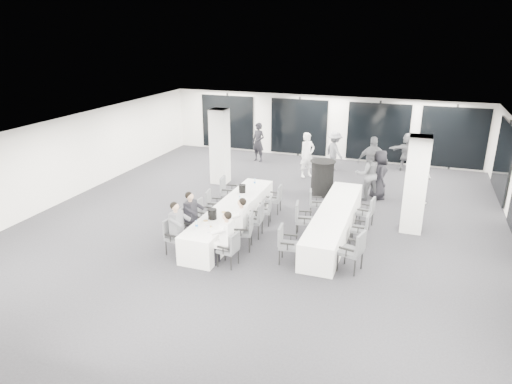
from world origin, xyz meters
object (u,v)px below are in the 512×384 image
at_px(banquet_table_main, 232,217).
at_px(chair_side_left_mid, 302,217).
at_px(chair_main_left_far, 227,190).
at_px(standing_guest_c, 335,148).
at_px(cocktail_table, 322,178).
at_px(chair_side_right_near, 354,249).
at_px(ice_bucket_far, 242,189).
at_px(standing_guest_h, 420,173).
at_px(chair_main_left_mid, 203,212).
at_px(standing_guest_f, 407,149).
at_px(chair_side_left_far, 314,202).
at_px(chair_side_right_mid, 362,227).
at_px(banquet_table_side, 334,222).
at_px(chair_main_right_mid, 256,218).
at_px(ice_bucket_near, 212,214).
at_px(standing_guest_e, 379,171).
at_px(standing_guest_b, 368,170).
at_px(chair_main_right_near, 231,247).
at_px(chair_main_right_second, 246,229).
at_px(chair_side_left_near, 286,242).
at_px(standing_guest_a, 307,152).
at_px(chair_main_left_fourth, 212,203).
at_px(standing_guest_d, 373,158).
at_px(chair_main_right_fourth, 266,209).
at_px(chair_main_left_second, 188,222).
at_px(standing_guest_g, 258,140).
at_px(chair_main_left_near, 174,234).
at_px(chair_main_right_far, 276,197).
at_px(chair_side_right_far, 368,210).

relative_size(banquet_table_main, chair_side_left_mid, 5.04).
height_order(chair_main_left_far, standing_guest_c, standing_guest_c).
distance_m(cocktail_table, chair_side_right_near, 5.42).
bearing_deg(ice_bucket_far, standing_guest_h, 31.29).
bearing_deg(cocktail_table, chair_main_left_far, -141.31).
relative_size(chair_main_left_mid, standing_guest_f, 0.49).
bearing_deg(chair_side_left_far, chair_side_right_mid, 34.40).
height_order(banquet_table_side, chair_side_left_far, chair_side_left_far).
xyz_separation_m(chair_main_right_mid, ice_bucket_near, (-0.93, -0.88, 0.33)).
height_order(chair_main_left_far, standing_guest_e, standing_guest_e).
relative_size(chair_main_right_mid, standing_guest_b, 0.48).
relative_size(cocktail_table, standing_guest_c, 0.68).
distance_m(chair_main_right_near, chair_side_left_far, 4.01).
bearing_deg(chair_main_right_second, chair_side_left_near, -119.49).
bearing_deg(standing_guest_a, standing_guest_e, -77.98).
height_order(chair_main_left_fourth, standing_guest_d, standing_guest_d).
distance_m(chair_main_right_fourth, chair_side_left_near, 2.41).
bearing_deg(chair_side_left_mid, chair_side_left_near, -9.99).
xyz_separation_m(chair_main_left_second, chair_main_left_fourth, (0.00, 1.59, -0.02)).
relative_size(standing_guest_b, ice_bucket_far, 8.27).
distance_m(cocktail_table, chair_main_left_second, 5.60).
relative_size(chair_main_left_fourth, chair_side_left_mid, 0.93).
relative_size(chair_main_left_fourth, standing_guest_d, 0.43).
xyz_separation_m(banquet_table_side, standing_guest_g, (-4.56, 6.52, 0.59)).
bearing_deg(ice_bucket_far, chair_side_left_mid, -22.48).
bearing_deg(chair_main_left_second, chair_side_left_near, 87.79).
bearing_deg(chair_side_right_near, cocktail_table, 34.33).
bearing_deg(standing_guest_b, chair_main_left_near, 23.55).
height_order(chair_main_right_fourth, chair_main_right_far, chair_main_right_far).
height_order(chair_main_left_fourth, chair_side_right_mid, chair_main_left_fourth).
relative_size(standing_guest_d, ice_bucket_near, 7.74).
relative_size(banquet_table_side, chair_main_right_far, 5.51).
distance_m(chair_main_left_mid, standing_guest_b, 5.89).
relative_size(chair_side_left_mid, standing_guest_c, 0.55).
bearing_deg(chair_main_right_mid, chair_main_left_near, 131.55).
distance_m(chair_main_left_near, chair_side_left_mid, 3.57).
xyz_separation_m(banquet_table_side, chair_side_left_near, (-0.83, -2.03, 0.17)).
bearing_deg(standing_guest_e, chair_side_left_far, 124.21).
distance_m(chair_main_right_mid, ice_bucket_far, 1.66).
bearing_deg(chair_main_right_fourth, chair_main_left_fourth, 86.34).
relative_size(chair_side_left_mid, standing_guest_e, 0.51).
relative_size(chair_main_left_fourth, standing_guest_b, 0.45).
distance_m(standing_guest_a, ice_bucket_far, 4.67).
relative_size(chair_main_left_second, standing_guest_b, 0.47).
bearing_deg(cocktail_table, chair_side_right_near, -70.14).
height_order(chair_main_left_mid, ice_bucket_near, ice_bucket_near).
relative_size(chair_side_right_mid, standing_guest_b, 0.43).
bearing_deg(standing_guest_d, chair_main_right_second, 56.64).
bearing_deg(chair_main_left_near, standing_guest_b, 152.41).
xyz_separation_m(chair_side_right_far, ice_bucket_near, (-3.79, -2.58, 0.36)).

